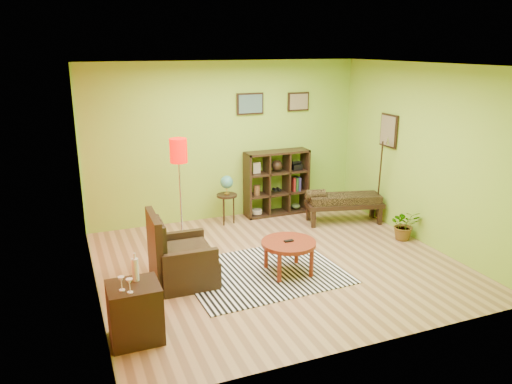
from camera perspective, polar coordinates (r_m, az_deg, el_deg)
name	(u,v)px	position (r m, az deg, el deg)	size (l,w,h in m)	color
ground	(277,263)	(7.33, 2.39, -8.12)	(5.00, 5.00, 0.00)	tan
room_shell	(272,141)	(6.76, 1.80, 5.81)	(5.04, 4.54, 2.82)	#8FC43A
zebra_rug	(263,272)	(7.04, 0.82, -9.16)	(2.14, 1.67, 0.01)	white
coffee_table	(289,246)	(6.90, 3.75, -6.16)	(0.75, 0.75, 0.48)	maroon
armchair	(179,261)	(6.73, -8.78, -7.85)	(0.83, 0.84, 0.99)	black
side_cabinet	(135,312)	(5.60, -13.67, -13.17)	(0.54, 0.49, 0.95)	black
floor_lamp	(179,161)	(7.43, -8.81, 3.53)	(0.26, 0.26, 1.74)	silver
globe_table	(227,188)	(8.70, -3.37, 0.50)	(0.36, 0.36, 0.87)	black
cube_shelf	(277,183)	(9.23, 2.46, 1.06)	(1.20, 0.35, 1.20)	black
bench	(342,201)	(8.94, 9.82, -1.01)	(1.43, 0.80, 0.63)	black
potted_plant	(404,228)	(8.46, 16.58, -3.94)	(0.46, 0.51, 0.40)	#26661E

